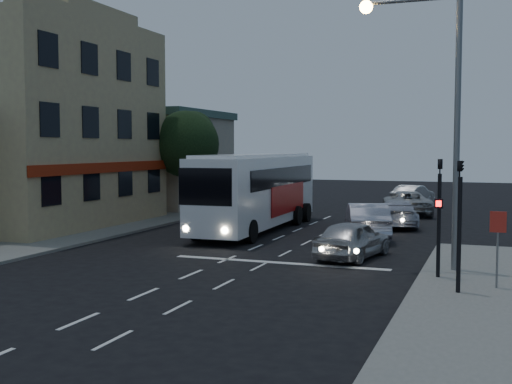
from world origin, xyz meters
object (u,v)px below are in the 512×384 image
at_px(tour_bus, 257,189).
at_px(car_extra, 413,195).
at_px(car_suv, 352,239).
at_px(street_tree, 186,141).
at_px(car_sedan_b, 397,213).
at_px(car_sedan_c, 407,203).
at_px(car_sedan_a, 367,221).
at_px(traffic_signal_main, 439,203).
at_px(traffic_signal_side, 460,210).
at_px(regulatory_sign, 498,237).
at_px(streetlight, 437,98).

bearing_deg(tour_bus, car_extra, 69.31).
bearing_deg(car_suv, street_tree, -30.87).
xyz_separation_m(car_sedan_b, car_sedan_c, (-0.31, 6.18, 0.03)).
xyz_separation_m(car_sedan_a, traffic_signal_main, (3.80, -8.37, 1.61)).
relative_size(car_sedan_c, traffic_signal_side, 1.30).
relative_size(tour_bus, regulatory_sign, 5.64).
bearing_deg(streetlight, car_sedan_b, 103.57).
height_order(car_sedan_b, regulatory_sign, regulatory_sign).
distance_m(tour_bus, car_suv, 9.09).
distance_m(car_suv, car_sedan_b, 10.25).
bearing_deg(car_extra, car_suv, 106.75).
xyz_separation_m(tour_bus, car_sedan_b, (6.38, 3.72, -1.34)).
xyz_separation_m(car_sedan_a, traffic_signal_side, (4.50, -10.35, 1.61)).
height_order(car_sedan_a, regulatory_sign, regulatory_sign).
relative_size(car_suv, traffic_signal_main, 1.03).
distance_m(car_sedan_c, regulatory_sign, 21.11).
relative_size(car_sedan_a, traffic_signal_side, 1.20).
distance_m(car_sedan_a, traffic_signal_main, 9.33).
bearing_deg(car_suv, car_sedan_a, -73.76).
bearing_deg(streetlight, street_tree, 140.49).
xyz_separation_m(car_sedan_a, street_tree, (-12.01, 5.88, 3.69)).
bearing_deg(streetlight, traffic_signal_main, -79.80).
distance_m(tour_bus, car_sedan_c, 11.68).
bearing_deg(traffic_signal_side, car_sedan_a, 113.50).
relative_size(car_sedan_b, regulatory_sign, 2.21).
bearing_deg(car_sedan_a, car_extra, -105.90).
distance_m(car_sedan_a, car_sedan_c, 11.08).
distance_m(traffic_signal_side, streetlight, 4.84).
bearing_deg(car_sedan_b, car_sedan_a, 70.90).
distance_m(car_suv, car_extra, 22.79).
distance_m(tour_bus, street_tree, 8.24).
relative_size(regulatory_sign, streetlight, 0.24).
bearing_deg(street_tree, car_suv, -41.94).
bearing_deg(car_sedan_a, streetlight, 101.10).
relative_size(car_suv, car_sedan_c, 0.80).
bearing_deg(streetlight, car_sedan_a, 117.02).
height_order(car_sedan_c, traffic_signal_side, traffic_signal_side).
bearing_deg(car_suv, car_sedan_c, -78.55).
bearing_deg(regulatory_sign, car_sedan_c, 104.06).
distance_m(car_sedan_c, streetlight, 18.97).
bearing_deg(street_tree, car_sedan_a, -26.08).
distance_m(car_extra, traffic_signal_main, 26.14).
relative_size(tour_bus, streetlight, 1.38).
distance_m(traffic_signal_main, regulatory_sign, 2.14).
distance_m(tour_bus, traffic_signal_main, 13.47).
distance_m(car_extra, street_tree, 17.08).
bearing_deg(streetlight, tour_bus, 138.68).
xyz_separation_m(tour_bus, car_extra, (5.69, 16.26, -1.31)).
relative_size(car_sedan_c, streetlight, 0.59).
bearing_deg(traffic_signal_side, regulatory_sign, 43.92).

